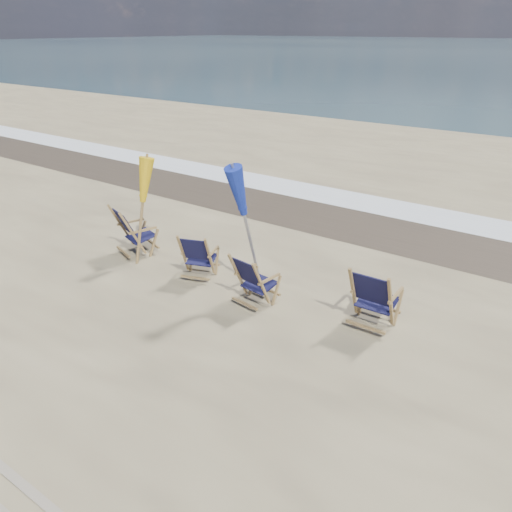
# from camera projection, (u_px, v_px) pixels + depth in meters

# --- Properties ---
(surf_foam) EXTENTS (200.00, 1.40, 0.01)m
(surf_foam) POSITION_uv_depth(u_px,v_px,m) (391.00, 208.00, 13.00)
(surf_foam) COLOR silver
(surf_foam) RESTS_ON ground
(wet_sand_strip) EXTENTS (200.00, 2.60, 0.00)m
(wet_sand_strip) POSITION_uv_depth(u_px,v_px,m) (367.00, 224.00, 11.89)
(wet_sand_strip) COLOR #42362A
(wet_sand_strip) RESTS_ON ground
(beach_chair_0) EXTENTS (0.89, 0.95, 1.07)m
(beach_chair_0) POSITION_uv_depth(u_px,v_px,m) (133.00, 236.00, 9.85)
(beach_chair_0) COLOR #121235
(beach_chair_0) RESTS_ON ground
(beach_chair_1) EXTENTS (0.79, 0.83, 0.93)m
(beach_chair_1) POSITION_uv_depth(u_px,v_px,m) (210.00, 258.00, 9.04)
(beach_chair_1) COLOR #121235
(beach_chair_1) RESTS_ON ground
(beach_chair_2) EXTENTS (0.69, 0.76, 0.95)m
(beach_chair_2) POSITION_uv_depth(u_px,v_px,m) (261.00, 286.00, 8.05)
(beach_chair_2) COLOR #121235
(beach_chair_2) RESTS_ON ground
(beach_chair_3) EXTENTS (0.70, 0.78, 1.07)m
(beach_chair_3) POSITION_uv_depth(u_px,v_px,m) (390.00, 305.00, 7.40)
(beach_chair_3) COLOR #121235
(beach_chair_3) RESTS_ON ground
(umbrella_yellow) EXTENTS (0.30, 0.30, 2.09)m
(umbrella_yellow) POSITION_uv_depth(u_px,v_px,m) (138.00, 186.00, 9.40)
(umbrella_yellow) COLOR olive
(umbrella_yellow) RESTS_ON ground
(umbrella_blue) EXTENTS (0.30, 0.30, 2.42)m
(umbrella_blue) POSITION_uv_depth(u_px,v_px,m) (249.00, 191.00, 8.03)
(umbrella_blue) COLOR #A5A5AD
(umbrella_blue) RESTS_ON ground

